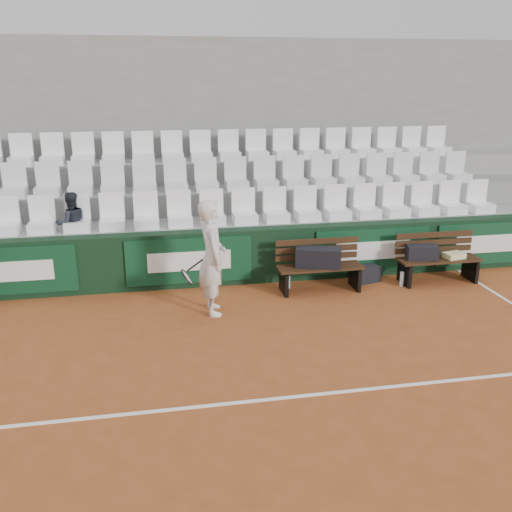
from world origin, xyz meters
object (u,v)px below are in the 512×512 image
(sports_bag_ground, at_px, (366,274))
(water_bottle_near, at_px, (288,282))
(sports_bag_left, at_px, (318,257))
(sports_bag_right, at_px, (422,252))
(tennis_player, at_px, (212,258))
(water_bottle_far, at_px, (402,279))
(bench_left, at_px, (320,278))
(bench_right, at_px, (438,270))
(spectator_c, at_px, (69,199))

(sports_bag_ground, height_order, water_bottle_near, sports_bag_ground)
(sports_bag_left, xyz_separation_m, water_bottle_near, (-0.47, 0.22, -0.50))
(sports_bag_right, bearing_deg, tennis_player, -170.42)
(water_bottle_far, bearing_deg, water_bottle_near, 172.01)
(sports_bag_right, bearing_deg, bench_left, -178.60)
(bench_right, bearing_deg, sports_bag_left, -179.40)
(sports_bag_ground, bearing_deg, water_bottle_near, -177.42)
(water_bottle_near, relative_size, spectator_c, 0.20)
(water_bottle_far, xyz_separation_m, spectator_c, (-5.75, 1.26, 1.43))
(bench_left, xyz_separation_m, bench_right, (2.25, 0.02, 0.00))
(bench_right, relative_size, sports_bag_ground, 3.14)
(bench_left, xyz_separation_m, spectator_c, (-4.23, 1.19, 1.34))
(bench_right, relative_size, spectator_c, 1.32)
(bench_right, height_order, sports_bag_right, sports_bag_right)
(bench_right, relative_size, sports_bag_left, 1.94)
(sports_bag_right, bearing_deg, bench_right, -5.26)
(sports_bag_left, xyz_separation_m, spectator_c, (-4.19, 1.19, 0.95))
(water_bottle_near, bearing_deg, bench_right, -3.97)
(water_bottle_near, bearing_deg, water_bottle_far, -7.99)
(water_bottle_near, bearing_deg, sports_bag_left, -24.66)
(bench_left, xyz_separation_m, water_bottle_near, (-0.51, 0.21, -0.11))
(sports_bag_right, xyz_separation_m, water_bottle_far, (-0.41, -0.12, -0.44))
(sports_bag_ground, bearing_deg, tennis_player, -163.19)
(sports_bag_ground, xyz_separation_m, water_bottle_far, (0.54, -0.35, -0.01))
(sports_bag_ground, relative_size, tennis_player, 0.26)
(spectator_c, bearing_deg, sports_bag_ground, 154.62)
(water_bottle_near, relative_size, water_bottle_far, 0.85)
(water_bottle_near, bearing_deg, sports_bag_right, -3.79)
(sports_bag_right, bearing_deg, water_bottle_near, 176.21)
(sports_bag_left, xyz_separation_m, sports_bag_ground, (1.01, 0.28, -0.47))
(sports_bag_left, xyz_separation_m, water_bottle_far, (1.55, -0.07, -0.48))
(bench_right, bearing_deg, spectator_c, 169.79)
(tennis_player, xyz_separation_m, spectator_c, (-2.28, 1.79, 0.65))
(sports_bag_left, bearing_deg, spectator_c, 164.12)
(bench_right, xyz_separation_m, tennis_player, (-4.21, -0.62, 0.69))
(bench_left, bearing_deg, water_bottle_far, -2.86)
(bench_right, relative_size, tennis_player, 0.82)
(bench_right, distance_m, sports_bag_right, 0.48)
(tennis_player, bearing_deg, sports_bag_ground, 16.81)
(sports_bag_ground, distance_m, spectator_c, 5.47)
(bench_left, relative_size, sports_bag_left, 1.94)
(bench_left, bearing_deg, water_bottle_near, 157.87)
(water_bottle_near, distance_m, tennis_player, 1.84)
(bench_right, bearing_deg, water_bottle_near, 176.03)
(sports_bag_right, height_order, sports_bag_ground, sports_bag_right)
(sports_bag_left, height_order, tennis_player, tennis_player)
(water_bottle_far, bearing_deg, bench_left, 177.14)
(bench_left, relative_size, water_bottle_near, 6.64)
(bench_left, relative_size, bench_right, 1.00)
(sports_bag_left, height_order, water_bottle_near, sports_bag_left)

